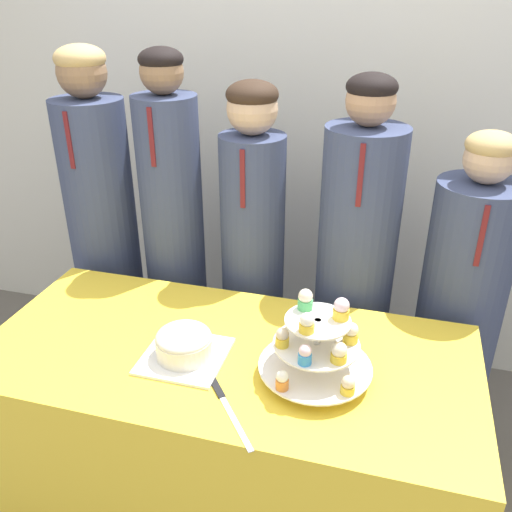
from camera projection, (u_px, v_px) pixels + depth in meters
name	position (u px, v px, depth m)	size (l,w,h in m)	color
wall_back	(306.00, 97.00, 2.54)	(9.00, 0.06, 2.70)	silver
table	(229.00, 439.00, 1.92)	(1.59, 0.74, 0.77)	yellow
round_cake	(184.00, 344.00, 1.69)	(0.26, 0.26, 0.11)	white
cake_knife	(223.00, 400.00, 1.54)	(0.21, 0.25, 0.01)	silver
cupcake_stand	(317.00, 342.00, 1.58)	(0.34, 0.34, 0.27)	silver
student_0	(106.00, 245.00, 2.42)	(0.30, 0.30, 1.63)	#384266
student_1	(175.00, 254.00, 2.34)	(0.26, 0.26, 1.63)	#384266
student_2	(253.00, 272.00, 2.27)	(0.26, 0.26, 1.52)	#384266
student_3	(353.00, 286.00, 2.17)	(0.30, 0.31, 1.57)	#384266
student_4	(457.00, 320.00, 2.12)	(0.32, 0.32, 1.40)	#384266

